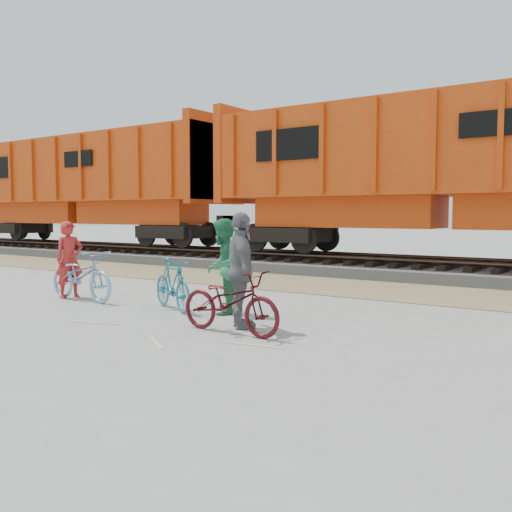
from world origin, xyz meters
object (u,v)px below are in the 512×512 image
object	(u,v)px
hopper_car_center	(451,167)
person_solo	(69,260)
bicycle_blue	(81,276)
bicycle_maroon	(230,302)
bicycle_teal	(172,284)
hopper_car_left	(88,184)
person_woman	(241,270)
person_man	(222,266)

from	to	relation	value
hopper_car_center	person_solo	xyz separation A→B (m)	(-5.40, -8.24, -2.21)
bicycle_blue	bicycle_maroon	bearing A→B (deg)	-97.35
bicycle_maroon	bicycle_teal	bearing A→B (deg)	66.74
hopper_car_left	bicycle_maroon	distance (m)	17.34
hopper_car_center	bicycle_maroon	bearing A→B (deg)	-93.10
bicycle_blue	person_woman	world-z (taller)	person_woman
bicycle_blue	person_solo	distance (m)	0.59
hopper_car_left	person_woman	bearing A→B (deg)	-31.31
hopper_car_center	person_woman	world-z (taller)	hopper_car_center
hopper_car_left	bicycle_maroon	bearing A→B (deg)	-32.28
hopper_car_left	hopper_car_center	distance (m)	15.00
bicycle_teal	person_man	world-z (taller)	person_man
person_woman	bicycle_teal	bearing A→B (deg)	28.69
person_man	person_woman	world-z (taller)	person_woman
person_man	bicycle_blue	bearing A→B (deg)	-105.18
bicycle_blue	person_man	xyz separation A→B (m)	(3.30, 0.39, 0.33)
person_solo	person_man	world-z (taller)	person_man
hopper_car_left	person_solo	bearing A→B (deg)	-40.63
hopper_car_left	person_solo	size ratio (longest dim) A/B	8.80
bicycle_teal	person_man	xyz separation A→B (m)	(1.00, 0.20, 0.36)
bicycle_maroon	hopper_car_center	bearing A→B (deg)	-0.54
bicycle_teal	bicycle_maroon	bearing A→B (deg)	-90.83
person_solo	person_woman	world-z (taller)	person_woman
person_man	hopper_car_center	bearing A→B (deg)	146.70
person_solo	person_man	distance (m)	3.82
bicycle_blue	bicycle_maroon	world-z (taller)	bicycle_blue
hopper_car_center	person_solo	world-z (taller)	hopper_car_center
bicycle_blue	bicycle_maroon	size ratio (longest dim) A/B	1.08
hopper_car_left	bicycle_teal	distance (m)	15.06
bicycle_maroon	person_woman	world-z (taller)	person_woman
bicycle_teal	person_solo	bearing A→B (deg)	116.90
hopper_car_center	bicycle_maroon	size ratio (longest dim) A/B	7.90
person_solo	person_woman	xyz separation A→B (m)	(4.80, -0.52, 0.09)
hopper_car_left	person_solo	world-z (taller)	hopper_car_left
bicycle_maroon	person_man	bearing A→B (deg)	44.64
hopper_car_left	bicycle_blue	size ratio (longest dim) A/B	7.32
hopper_car_left	hopper_car_center	world-z (taller)	same
hopper_car_center	person_woman	size ratio (longest dim) A/B	7.91
bicycle_blue	bicycle_maroon	distance (m)	4.48
bicycle_teal	person_woman	bearing A→B (deg)	-82.12
bicycle_blue	person_woman	distance (m)	4.34
person_man	hopper_car_left	bearing A→B (deg)	-142.62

